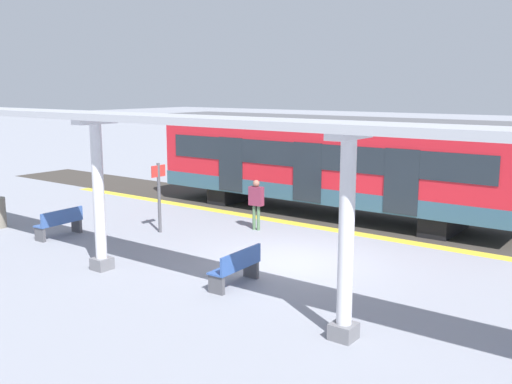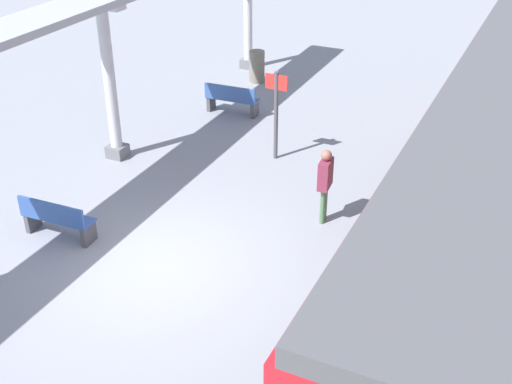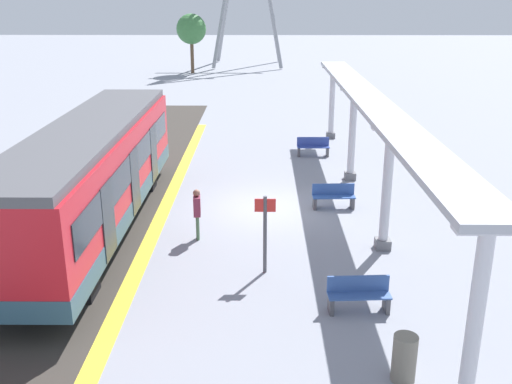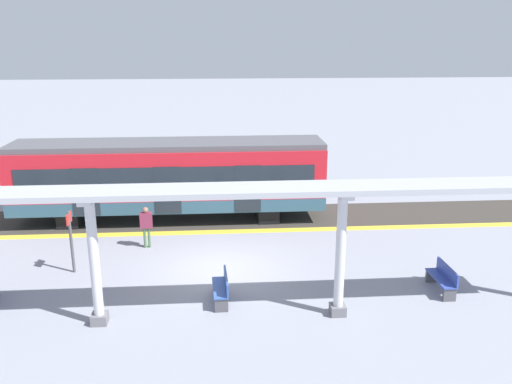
{
  "view_description": "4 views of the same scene",
  "coord_description": "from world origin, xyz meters",
  "px_view_note": "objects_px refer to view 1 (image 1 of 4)",
  "views": [
    {
      "loc": [
        12.25,
        7.95,
        4.5
      ],
      "look_at": [
        0.03,
        -1.18,
        1.73
      ],
      "focal_mm": 40.51,
      "sensor_mm": 36.0,
      "label": 1
    },
    {
      "loc": [
        -5.9,
        8.29,
        7.29
      ],
      "look_at": [
        -1.83,
        -0.31,
        1.89
      ],
      "focal_mm": 46.55,
      "sensor_mm": 36.0,
      "label": 2
    },
    {
      "loc": [
        -0.21,
        -19.46,
        7.27
      ],
      "look_at": [
        -0.38,
        -1.54,
        1.11
      ],
      "focal_mm": 40.93,
      "sensor_mm": 36.0,
      "label": 3
    },
    {
      "loc": [
        16.99,
        -0.06,
        7.77
      ],
      "look_at": [
        -1.97,
        1.35,
        2.19
      ],
      "focal_mm": 37.11,
      "sensor_mm": 36.0,
      "label": 4
    }
  ],
  "objects_px": {
    "platform_info_sign": "(159,191)",
    "bench_far_end": "(237,267)",
    "train_near_carriage": "(327,164)",
    "canopy_pillar_third": "(346,237)",
    "canopy_pillar_second": "(99,195)",
    "bench_mid_platform": "(60,223)",
    "passenger_waiting_near_edge": "(256,199)"
  },
  "relations": [
    {
      "from": "platform_info_sign",
      "to": "bench_far_end",
      "type": "bearing_deg",
      "value": 64.18
    },
    {
      "from": "train_near_carriage",
      "to": "canopy_pillar_third",
      "type": "relative_size",
      "value": 3.55
    },
    {
      "from": "canopy_pillar_second",
      "to": "bench_mid_platform",
      "type": "relative_size",
      "value": 2.47
    },
    {
      "from": "bench_far_end",
      "to": "platform_info_sign",
      "type": "height_order",
      "value": "platform_info_sign"
    },
    {
      "from": "canopy_pillar_second",
      "to": "bench_far_end",
      "type": "relative_size",
      "value": 2.47
    },
    {
      "from": "train_near_carriage",
      "to": "canopy_pillar_third",
      "type": "distance_m",
      "value": 10.45
    },
    {
      "from": "train_near_carriage",
      "to": "bench_mid_platform",
      "type": "bearing_deg",
      "value": -32.88
    },
    {
      "from": "canopy_pillar_third",
      "to": "passenger_waiting_near_edge",
      "type": "xyz_separation_m",
      "value": [
        -5.59,
        -6.15,
        -0.89
      ]
    },
    {
      "from": "train_near_carriage",
      "to": "passenger_waiting_near_edge",
      "type": "distance_m",
      "value": 3.46
    },
    {
      "from": "canopy_pillar_third",
      "to": "bench_far_end",
      "type": "bearing_deg",
      "value": -107.91
    },
    {
      "from": "platform_info_sign",
      "to": "train_near_carriage",
      "type": "bearing_deg",
      "value": 151.58
    },
    {
      "from": "canopy_pillar_second",
      "to": "platform_info_sign",
      "type": "distance_m",
      "value": 3.91
    },
    {
      "from": "canopy_pillar_second",
      "to": "platform_info_sign",
      "type": "xyz_separation_m",
      "value": [
        -3.53,
        -1.59,
        -0.58
      ]
    },
    {
      "from": "platform_info_sign",
      "to": "passenger_waiting_near_edge",
      "type": "xyz_separation_m",
      "value": [
        -2.06,
        2.24,
        -0.31
      ]
    },
    {
      "from": "canopy_pillar_third",
      "to": "passenger_waiting_near_edge",
      "type": "distance_m",
      "value": 8.36
    },
    {
      "from": "passenger_waiting_near_edge",
      "to": "canopy_pillar_third",
      "type": "bearing_deg",
      "value": 47.73
    },
    {
      "from": "platform_info_sign",
      "to": "passenger_waiting_near_edge",
      "type": "distance_m",
      "value": 3.06
    },
    {
      "from": "canopy_pillar_second",
      "to": "platform_info_sign",
      "type": "relative_size",
      "value": 1.71
    },
    {
      "from": "bench_mid_platform",
      "to": "bench_far_end",
      "type": "xyz_separation_m",
      "value": [
        0.22,
        7.07,
        0.0
      ]
    },
    {
      "from": "canopy_pillar_third",
      "to": "train_near_carriage",
      "type": "bearing_deg",
      "value": -148.27
    },
    {
      "from": "canopy_pillar_third",
      "to": "passenger_waiting_near_edge",
      "type": "relative_size",
      "value": 2.32
    },
    {
      "from": "train_near_carriage",
      "to": "bench_far_end",
      "type": "height_order",
      "value": "train_near_carriage"
    },
    {
      "from": "train_near_carriage",
      "to": "canopy_pillar_second",
      "type": "xyz_separation_m",
      "value": [
        8.89,
        -1.31,
        0.07
      ]
    },
    {
      "from": "passenger_waiting_near_edge",
      "to": "train_near_carriage",
      "type": "bearing_deg",
      "value": 168.72
    },
    {
      "from": "train_near_carriage",
      "to": "canopy_pillar_third",
      "type": "height_order",
      "value": "canopy_pillar_third"
    },
    {
      "from": "platform_info_sign",
      "to": "passenger_waiting_near_edge",
      "type": "height_order",
      "value": "platform_info_sign"
    },
    {
      "from": "bench_mid_platform",
      "to": "passenger_waiting_near_edge",
      "type": "distance_m",
      "value": 6.07
    },
    {
      "from": "canopy_pillar_third",
      "to": "bench_far_end",
      "type": "xyz_separation_m",
      "value": [
        -1.08,
        -3.33,
        -1.46
      ]
    },
    {
      "from": "canopy_pillar_third",
      "to": "bench_mid_platform",
      "type": "xyz_separation_m",
      "value": [
        -1.3,
        -10.4,
        -1.46
      ]
    },
    {
      "from": "canopy_pillar_second",
      "to": "passenger_waiting_near_edge",
      "type": "relative_size",
      "value": 2.32
    },
    {
      "from": "canopy_pillar_third",
      "to": "passenger_waiting_near_edge",
      "type": "height_order",
      "value": "canopy_pillar_third"
    },
    {
      "from": "train_near_carriage",
      "to": "canopy_pillar_second",
      "type": "distance_m",
      "value": 8.99
    }
  ]
}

